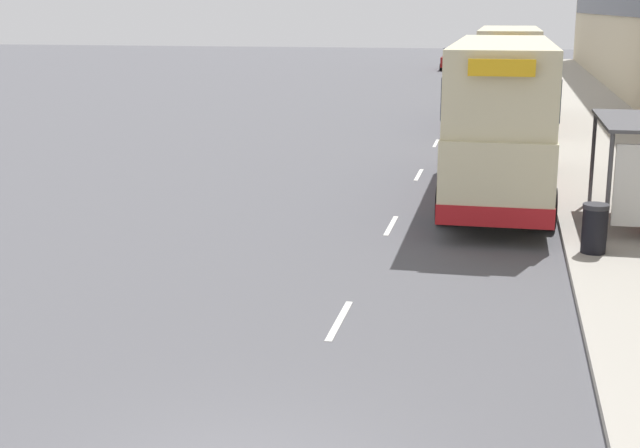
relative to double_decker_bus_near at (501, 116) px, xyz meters
name	(u,v)px	position (x,y,z in m)	size (l,w,h in m)	color
pavement	(584,111)	(4.03, 22.01, -2.22)	(5.00, 93.00, 0.14)	#A39E93
lane_mark_1	(339,320)	(-2.47, -10.84, -2.28)	(0.12, 2.00, 0.01)	silver
lane_mark_2	(391,226)	(-2.47, -3.93, -2.28)	(0.12, 2.00, 0.01)	silver
lane_mark_3	(419,175)	(-2.47, 2.99, -2.28)	(0.12, 2.00, 0.01)	silver
lane_mark_4	(436,143)	(-2.47, 9.90, -2.28)	(0.12, 2.00, 0.01)	silver
lane_mark_5	(448,122)	(-2.47, 16.81, -2.28)	(0.12, 2.00, 0.01)	silver
lane_mark_6	(456,106)	(-2.47, 23.72, -2.28)	(0.12, 2.00, 0.01)	silver
lane_mark_7	(463,94)	(-2.47, 30.63, -2.28)	(0.12, 2.00, 0.01)	silver
lane_mark_8	(468,85)	(-2.47, 37.55, -2.28)	(0.12, 2.00, 0.01)	silver
double_decker_bus_near	(501,116)	(0.00, 0.00, 0.00)	(2.85, 11.27, 4.30)	beige
double_decker_bus_ahead	(508,74)	(0.15, 15.92, 0.00)	(2.85, 11.27, 4.30)	beige
car_0	(453,59)	(-4.44, 52.83, -1.39)	(1.99, 4.59, 1.82)	maroon
litter_bin	(594,228)	(2.08, -5.98, -1.62)	(0.55, 0.55, 1.05)	black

